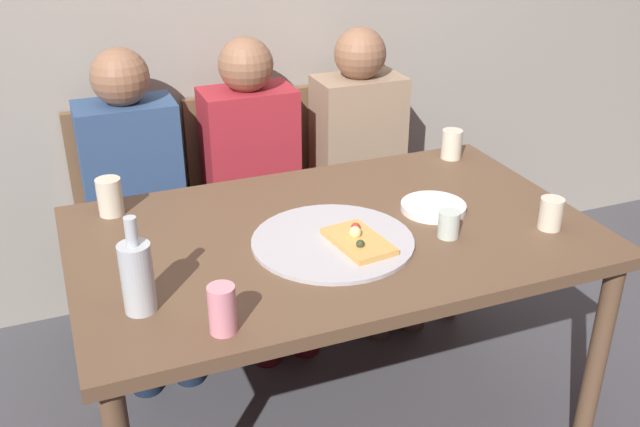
% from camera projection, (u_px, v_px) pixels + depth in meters
% --- Properties ---
extents(ground_plane, '(8.00, 8.00, 0.00)m').
position_uv_depth(ground_plane, '(332.00, 422.00, 2.48)').
color(ground_plane, '#424247').
extents(dining_table, '(1.55, 0.95, 0.76)m').
position_uv_depth(dining_table, '(334.00, 252.00, 2.18)').
color(dining_table, brown).
rests_on(dining_table, ground_plane).
extents(pizza_tray, '(0.47, 0.47, 0.01)m').
position_uv_depth(pizza_tray, '(333.00, 241.00, 2.07)').
color(pizza_tray, '#ADADB2').
rests_on(pizza_tray, dining_table).
extents(pizza_slice_last, '(0.16, 0.23, 0.05)m').
position_uv_depth(pizza_slice_last, '(358.00, 240.00, 2.04)').
color(pizza_slice_last, tan).
rests_on(pizza_slice_last, pizza_tray).
extents(wine_bottle, '(0.08, 0.08, 0.26)m').
position_uv_depth(wine_bottle, '(137.00, 276.00, 1.72)').
color(wine_bottle, '#B2BCC1').
rests_on(wine_bottle, dining_table).
extents(tumbler_near, '(0.08, 0.08, 0.11)m').
position_uv_depth(tumbler_near, '(452.00, 144.00, 2.65)').
color(tumbler_near, beige).
rests_on(tumbler_near, dining_table).
extents(tumbler_far, '(0.06, 0.06, 0.08)m').
position_uv_depth(tumbler_far, '(449.00, 224.00, 2.09)').
color(tumbler_far, '#B7C6BC').
rests_on(tumbler_far, dining_table).
extents(wine_glass, '(0.07, 0.07, 0.10)m').
position_uv_depth(wine_glass, '(551.00, 214.00, 2.14)').
color(wine_glass, beige).
rests_on(wine_glass, dining_table).
extents(short_glass, '(0.08, 0.08, 0.12)m').
position_uv_depth(short_glass, '(110.00, 197.00, 2.22)').
color(short_glass, beige).
rests_on(short_glass, dining_table).
extents(soda_can, '(0.07, 0.07, 0.12)m').
position_uv_depth(soda_can, '(222.00, 309.00, 1.66)').
color(soda_can, pink).
rests_on(soda_can, dining_table).
extents(plate_stack, '(0.21, 0.21, 0.02)m').
position_uv_depth(plate_stack, '(433.00, 207.00, 2.27)').
color(plate_stack, white).
rests_on(plate_stack, dining_table).
extents(chair_left, '(0.44, 0.44, 0.90)m').
position_uv_depth(chair_left, '(135.00, 210.00, 2.83)').
color(chair_left, brown).
rests_on(chair_left, ground_plane).
extents(chair_middle, '(0.44, 0.44, 0.90)m').
position_uv_depth(chair_middle, '(248.00, 192.00, 2.98)').
color(chair_middle, brown).
rests_on(chair_middle, ground_plane).
extents(chair_right, '(0.44, 0.44, 0.90)m').
position_uv_depth(chair_right, '(351.00, 175.00, 3.14)').
color(chair_right, brown).
rests_on(chair_right, ground_plane).
extents(guest_in_sweater, '(0.36, 0.56, 1.17)m').
position_uv_depth(guest_in_sweater, '(137.00, 195.00, 2.64)').
color(guest_in_sweater, navy).
rests_on(guest_in_sweater, ground_plane).
extents(guest_in_beanie, '(0.36, 0.56, 1.17)m').
position_uv_depth(guest_in_beanie, '(257.00, 177.00, 2.80)').
color(guest_in_beanie, maroon).
rests_on(guest_in_beanie, ground_plane).
extents(guest_by_wall, '(0.36, 0.56, 1.17)m').
position_uv_depth(guest_by_wall, '(367.00, 160.00, 2.95)').
color(guest_by_wall, '#937A60').
rests_on(guest_by_wall, ground_plane).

